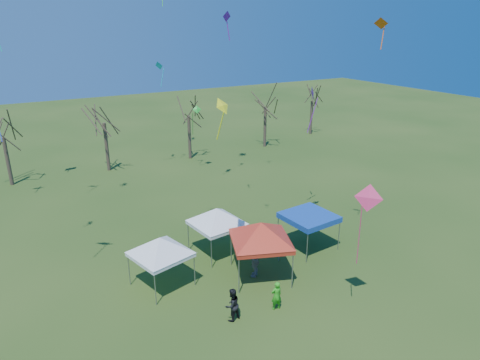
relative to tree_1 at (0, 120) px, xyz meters
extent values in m
plane|color=#264516|center=(10.77, -24.65, -5.79)|extent=(140.00, 140.00, 0.00)
cylinder|color=#3D2D21|center=(0.00, 0.00, -3.65)|extent=(0.32, 0.32, 4.28)
cylinder|color=#3D2D21|center=(8.40, -0.27, -3.47)|extent=(0.32, 0.32, 4.64)
cylinder|color=#3D2D21|center=(16.80, -0.60, -3.55)|extent=(0.32, 0.32, 4.49)
cylinder|color=#3D2D21|center=(26.12, -0.65, -3.56)|extent=(0.32, 0.32, 4.47)
cylinder|color=#3D2D21|center=(34.49, 1.42, -3.68)|extent=(0.32, 0.32, 4.23)
cylinder|color=gray|center=(5.13, -22.80, -4.90)|extent=(0.05, 0.05, 1.77)
cylinder|color=gray|center=(4.52, -20.39, -4.90)|extent=(0.05, 0.05, 1.77)
cylinder|color=gray|center=(7.54, -22.19, -4.90)|extent=(0.05, 0.05, 1.77)
cylinder|color=gray|center=(6.93, -19.78, -4.90)|extent=(0.05, 0.05, 1.77)
cube|color=white|center=(6.03, -21.29, -3.91)|extent=(3.24, 3.24, 0.21)
pyramid|color=white|center=(6.03, -21.29, -2.92)|extent=(3.65, 3.65, 0.89)
cylinder|color=gray|center=(9.11, -21.06, -4.87)|extent=(0.06, 0.06, 1.83)
cylinder|color=gray|center=(8.79, -18.52, -4.87)|extent=(0.06, 0.06, 1.83)
cylinder|color=gray|center=(11.66, -20.74, -4.87)|extent=(0.06, 0.06, 1.83)
cylinder|color=gray|center=(11.33, -18.19, -4.87)|extent=(0.06, 0.06, 1.83)
cube|color=white|center=(10.22, -19.63, -3.85)|extent=(3.08, 3.08, 0.22)
pyramid|color=white|center=(10.22, -19.63, -2.82)|extent=(3.86, 3.86, 0.92)
cylinder|color=gray|center=(9.24, -24.01, -4.77)|extent=(0.06, 0.06, 2.05)
cylinder|color=gray|center=(10.26, -21.33, -4.77)|extent=(0.06, 0.06, 2.05)
cylinder|color=gray|center=(11.91, -25.03, -4.77)|extent=(0.06, 0.06, 2.05)
cylinder|color=gray|center=(12.94, -22.36, -4.77)|extent=(0.06, 0.06, 2.05)
cube|color=#B72511|center=(11.09, -23.18, -3.62)|extent=(3.96, 3.96, 0.25)
pyramid|color=#B72511|center=(11.09, -23.18, -2.48)|extent=(4.05, 4.05, 1.02)
cylinder|color=gray|center=(14.22, -23.36, -4.83)|extent=(0.06, 0.06, 1.91)
cylinder|color=gray|center=(14.00, -20.69, -4.83)|extent=(0.06, 0.06, 1.91)
cylinder|color=gray|center=(16.89, -23.14, -4.83)|extent=(0.06, 0.06, 1.91)
cylinder|color=gray|center=(16.67, -20.47, -4.83)|extent=(0.06, 0.06, 1.91)
cube|color=#0E3A98|center=(15.44, -21.92, -3.76)|extent=(3.09, 3.09, 0.23)
cube|color=#0E3A98|center=(15.44, -21.92, -3.59)|extent=(3.09, 3.09, 0.11)
imported|color=slate|center=(10.84, -23.05, -4.88)|extent=(1.10, 1.04, 1.82)
imported|color=green|center=(10.18, -26.07, -5.02)|extent=(0.59, 0.42, 1.53)
imported|color=black|center=(7.88, -25.71, -4.95)|extent=(0.93, 0.79, 1.68)
cone|color=#179622|center=(15.75, -5.03, 0.21)|extent=(0.93, 0.76, 0.69)
cube|color=#179622|center=(15.35, -4.89, -1.11)|extent=(0.32, 0.85, 2.25)
cone|color=yellow|center=(8.80, -23.30, 4.01)|extent=(1.03, 0.88, 0.76)
cube|color=yellow|center=(8.61, -23.39, 3.12)|extent=(0.24, 0.43, 1.37)
cone|color=purple|center=(18.60, -17.81, 3.14)|extent=(0.72, 1.01, 1.03)
cube|color=purple|center=(18.46, -18.06, 1.67)|extent=(0.55, 0.34, 2.43)
cone|color=#DA530B|center=(17.94, -23.75, 7.57)|extent=(0.82, 0.90, 0.63)
cube|color=#DA530B|center=(18.02, -23.88, 6.82)|extent=(0.32, 0.22, 1.14)
cone|color=#0DADD0|center=(13.45, -2.14, 3.98)|extent=(0.82, 0.97, 0.80)
cube|color=#0DADD0|center=(13.59, -2.39, 2.92)|extent=(0.55, 0.34, 1.70)
cone|color=#ED3468|center=(13.25, -28.41, 0.37)|extent=(1.19, 1.29, 1.19)
cube|color=#ED3468|center=(13.11, -28.24, -1.51)|extent=(0.40, 0.34, 3.15)
cone|color=#7117A3|center=(13.42, -15.20, 7.97)|extent=(0.72, 0.40, 0.68)
cube|color=#7117A3|center=(13.54, -15.16, 7.16)|extent=(0.13, 0.31, 1.29)
camera|label=1|loc=(-0.27, -40.54, 7.52)|focal=32.00mm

